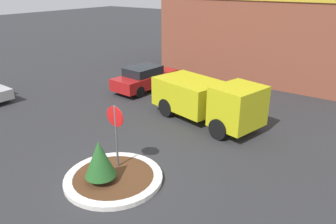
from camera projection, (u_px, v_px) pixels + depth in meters
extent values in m
plane|color=#2D2D30|center=(114.00, 180.00, 11.20)|extent=(120.00, 120.00, 0.00)
cylinder|color=silver|center=(114.00, 178.00, 11.17)|extent=(3.34, 3.34, 0.16)
cylinder|color=#4C2D19|center=(114.00, 178.00, 11.17)|extent=(2.74, 2.74, 0.16)
cylinder|color=#4C4C51|center=(116.00, 139.00, 11.36)|extent=(0.07, 0.07, 2.47)
cylinder|color=#B71414|center=(115.00, 117.00, 11.05)|extent=(0.74, 0.03, 0.74)
cylinder|color=brown|center=(101.00, 178.00, 10.85)|extent=(0.08, 0.08, 0.21)
cone|color=#235623|center=(100.00, 159.00, 10.58)|extent=(1.04, 1.04, 1.24)
cube|color=gold|center=(238.00, 106.00, 14.14)|extent=(2.19, 2.44, 1.77)
cube|color=gold|center=(189.00, 94.00, 16.27)|extent=(3.71, 2.90, 1.42)
cube|color=black|center=(250.00, 103.00, 13.59)|extent=(0.47, 1.84, 0.62)
cylinder|color=black|center=(247.00, 117.00, 15.19)|extent=(0.95, 0.45, 0.92)
cylinder|color=black|center=(218.00, 129.00, 13.95)|extent=(0.95, 0.45, 0.92)
cylinder|color=black|center=(195.00, 99.00, 17.57)|extent=(0.95, 0.45, 0.92)
cylinder|color=black|center=(166.00, 108.00, 16.32)|extent=(0.95, 0.45, 0.92)
cube|color=brown|center=(273.00, 30.00, 22.32)|extent=(14.52, 6.00, 6.51)
cylinder|color=black|center=(6.00, 95.00, 18.61)|extent=(0.62, 0.23, 0.61)
cube|color=#B21919|center=(146.00, 80.00, 20.31)|extent=(2.08, 4.52, 0.70)
cube|color=black|center=(143.00, 71.00, 19.93)|extent=(1.69, 2.22, 0.51)
cylinder|color=black|center=(151.00, 77.00, 21.87)|extent=(0.24, 0.71, 0.69)
cylinder|color=black|center=(170.00, 82.00, 20.91)|extent=(0.24, 0.71, 0.69)
cylinder|color=black|center=(121.00, 87.00, 19.93)|extent=(0.24, 0.71, 0.69)
cylinder|color=black|center=(140.00, 92.00, 18.97)|extent=(0.24, 0.71, 0.69)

